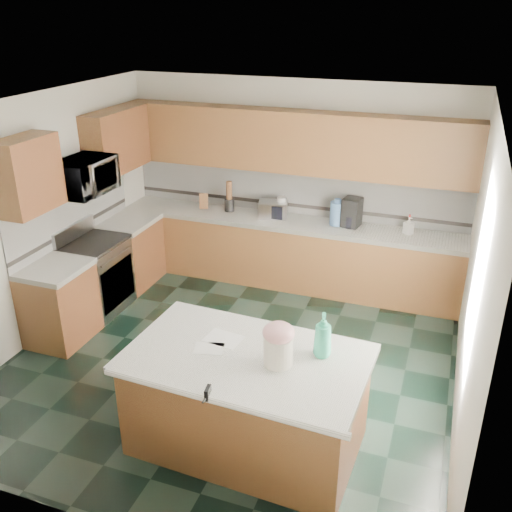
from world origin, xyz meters
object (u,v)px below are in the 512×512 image
at_px(island_base, 247,403).
at_px(treat_jar, 278,350).
at_px(knife_block, 204,201).
at_px(soap_bottle_island, 323,335).
at_px(island_top, 247,358).
at_px(coffee_maker, 352,212).
at_px(toaster_oven, 273,209).

height_order(island_base, treat_jar, treat_jar).
bearing_deg(knife_block, soap_bottle_island, -71.69).
bearing_deg(island_base, treat_jar, -1.52).
xyz_separation_m(island_top, knife_block, (-1.83, 3.18, 0.14)).
relative_size(island_base, treat_jar, 7.57).
bearing_deg(knife_block, island_base, -80.83).
bearing_deg(coffee_maker, soap_bottle_island, -74.38).
distance_m(knife_block, toaster_oven, 1.01).
height_order(island_top, knife_block, knife_block).
bearing_deg(island_top, coffee_maker, 88.41).
height_order(island_base, soap_bottle_island, soap_bottle_island).
bearing_deg(knife_block, treat_jar, -77.39).
relative_size(soap_bottle_island, knife_block, 1.80).
height_order(island_top, treat_jar, treat_jar).
distance_m(toaster_oven, coffee_maker, 1.05).
bearing_deg(coffee_maker, treat_jar, -80.21).
height_order(island_base, coffee_maker, coffee_maker).
bearing_deg(island_base, island_top, 0.00).
relative_size(knife_block, coffee_maker, 0.58).
bearing_deg(treat_jar, island_top, 151.78).
distance_m(soap_bottle_island, coffee_maker, 3.02).
bearing_deg(treat_jar, island_base, 151.78).
xyz_separation_m(soap_bottle_island, toaster_oven, (-1.40, 2.97, -0.08)).
bearing_deg(coffee_maker, island_base, -85.14).
relative_size(island_base, island_top, 0.95).
relative_size(island_base, toaster_oven, 4.98).
xyz_separation_m(soap_bottle_island, knife_block, (-2.41, 2.97, -0.09)).
relative_size(treat_jar, soap_bottle_island, 0.64).
bearing_deg(island_top, island_base, 0.00).
bearing_deg(soap_bottle_island, treat_jar, -153.80).
height_order(island_base, knife_block, knife_block).
distance_m(island_base, coffee_maker, 3.29).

